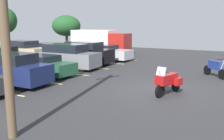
% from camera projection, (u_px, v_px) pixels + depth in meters
% --- Properties ---
extents(ground, '(44.00, 44.00, 0.10)m').
position_uv_depth(ground, '(158.00, 91.00, 12.79)').
color(ground, '#2D2D30').
extents(motorcycle_touring, '(2.09, 1.02, 1.41)m').
position_uv_depth(motorcycle_touring, '(168.00, 81.00, 11.77)').
color(motorcycle_touring, black).
rests_on(motorcycle_touring, ground).
extents(motorcycle_second, '(1.61, 1.52, 1.26)m').
position_uv_depth(motorcycle_second, '(215.00, 68.00, 15.80)').
color(motorcycle_second, black).
rests_on(motorcycle_second, ground).
extents(parking_stripes, '(21.92, 5.01, 0.01)m').
position_uv_depth(parking_stripes, '(30.00, 80.00, 15.10)').
color(parking_stripes, '#EAE066').
rests_on(parking_stripes, ground).
extents(car_navy, '(1.85, 4.44, 1.75)m').
position_uv_depth(car_navy, '(12.00, 69.00, 13.78)').
color(car_navy, navy).
rests_on(car_navy, ground).
extents(car_green, '(2.03, 4.43, 1.34)m').
position_uv_depth(car_green, '(43.00, 66.00, 16.25)').
color(car_green, '#235638').
rests_on(car_green, ground).
extents(car_grey, '(2.10, 4.50, 1.86)m').
position_uv_depth(car_grey, '(69.00, 56.00, 18.77)').
color(car_grey, slate).
rests_on(car_grey, ground).
extents(car_black, '(1.85, 4.35, 1.87)m').
position_uv_depth(car_black, '(86.00, 53.00, 20.98)').
color(car_black, black).
rests_on(car_black, ground).
extents(car_silver, '(2.14, 4.76, 1.43)m').
position_uv_depth(car_silver, '(107.00, 53.00, 23.48)').
color(car_silver, '#B7B7BC').
rests_on(car_silver, ground).
extents(car_far_red, '(1.91, 4.66, 1.47)m').
position_uv_depth(car_far_red, '(2.00, 56.00, 21.07)').
color(car_far_red, maroon).
rests_on(car_far_red, ground).
extents(car_far_champagne, '(2.15, 4.86, 1.82)m').
position_uv_depth(car_far_champagne, '(24.00, 50.00, 23.57)').
color(car_far_champagne, '#C1B289').
rests_on(car_far_champagne, ground).
extents(car_far_white, '(2.14, 4.53, 1.44)m').
position_uv_depth(car_far_white, '(46.00, 50.00, 25.87)').
color(car_far_white, white).
rests_on(car_far_white, ground).
extents(box_truck, '(2.56, 6.52, 2.70)m').
position_uv_depth(box_truck, '(100.00, 41.00, 27.61)').
color(box_truck, '#A51E19').
rests_on(box_truck, ground).
extents(tree_center, '(3.88, 3.88, 4.57)m').
position_uv_depth(tree_center, '(66.00, 26.00, 34.13)').
color(tree_center, '#4C3823').
rests_on(tree_center, ground).
extents(tree_rear, '(2.92, 2.92, 5.26)m').
position_uv_depth(tree_rear, '(4.00, 21.00, 28.23)').
color(tree_rear, '#4C3823').
rests_on(tree_rear, ground).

